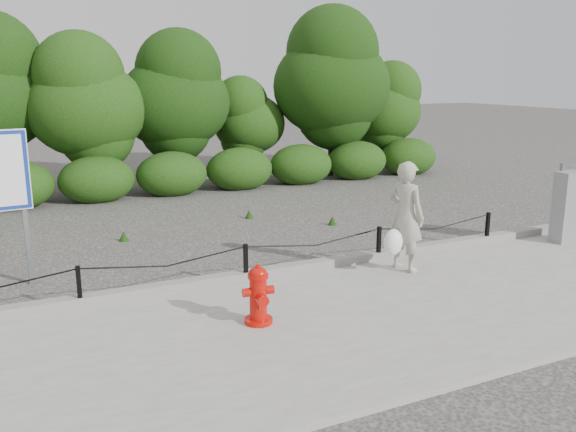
# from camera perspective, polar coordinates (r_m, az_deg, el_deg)

# --- Properties ---
(ground) EXTENTS (90.00, 90.00, 0.00)m
(ground) POSITION_cam_1_polar(r_m,az_deg,el_deg) (9.70, -3.94, -6.50)
(ground) COLOR #2D2B28
(ground) RESTS_ON ground
(sidewalk) EXTENTS (14.00, 4.00, 0.08)m
(sidewalk) POSITION_cam_1_polar(r_m,az_deg,el_deg) (8.00, 1.59, -10.61)
(sidewalk) COLOR gray
(sidewalk) RESTS_ON ground
(curb) EXTENTS (14.00, 0.22, 0.14)m
(curb) POSITION_cam_1_polar(r_m,az_deg,el_deg) (9.70, -4.07, -5.58)
(curb) COLOR slate
(curb) RESTS_ON sidewalk
(chain_barrier) EXTENTS (10.06, 0.06, 0.60)m
(chain_barrier) POSITION_cam_1_polar(r_m,az_deg,el_deg) (9.56, -3.98, -3.93)
(chain_barrier) COLOR black
(chain_barrier) RESTS_ON sidewalk
(treeline) EXTENTS (20.02, 3.97, 5.20)m
(treeline) POSITION_cam_1_polar(r_m,az_deg,el_deg) (17.90, -12.61, 10.85)
(treeline) COLOR black
(treeline) RESTS_ON ground
(fire_hydrant) EXTENTS (0.43, 0.44, 0.80)m
(fire_hydrant) POSITION_cam_1_polar(r_m,az_deg,el_deg) (7.97, -2.79, -7.43)
(fire_hydrant) COLOR #BA0E07
(fire_hydrant) RESTS_ON sidewalk
(pedestrian) EXTENTS (0.81, 0.76, 1.82)m
(pedestrian) POSITION_cam_1_polar(r_m,az_deg,el_deg) (10.11, 10.92, -0.18)
(pedestrian) COLOR #A09A89
(pedestrian) RESTS_ON sidewalk
(utility_cabinet) EXTENTS (0.55, 0.40, 1.51)m
(utility_cabinet) POSITION_cam_1_polar(r_m,az_deg,el_deg) (12.84, 24.58, 0.78)
(utility_cabinet) COLOR gray
(utility_cabinet) RESTS_ON sidewalk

